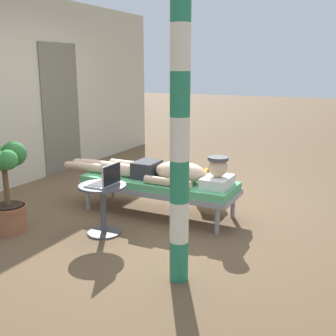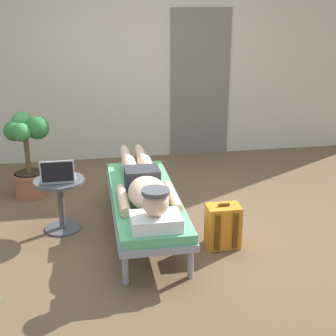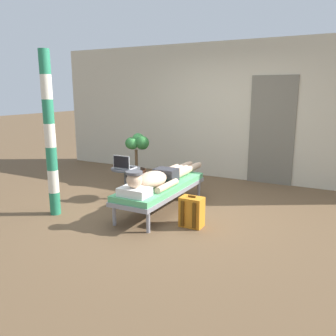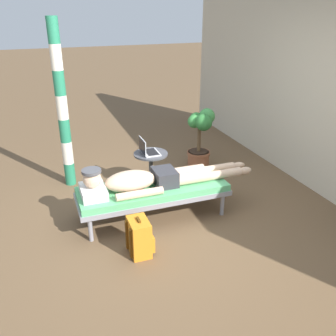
{
  "view_description": "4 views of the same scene",
  "coord_description": "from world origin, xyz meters",
  "px_view_note": "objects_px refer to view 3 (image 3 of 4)",
  "views": [
    {
      "loc": [
        -4.26,
        -2.3,
        1.67
      ],
      "look_at": [
        0.0,
        -0.17,
        0.5
      ],
      "focal_mm": 43.85,
      "sensor_mm": 36.0,
      "label": 1
    },
    {
      "loc": [
        -0.71,
        -4.14,
        2.11
      ],
      "look_at": [
        0.0,
        -0.08,
        0.63
      ],
      "focal_mm": 49.5,
      "sensor_mm": 36.0,
      "label": 2
    },
    {
      "loc": [
        2.17,
        -4.5,
        1.76
      ],
      "look_at": [
        -0.09,
        -0.21,
        0.67
      ],
      "focal_mm": 36.98,
      "sensor_mm": 36.0,
      "label": 3
    },
    {
      "loc": [
        3.6,
        -1.37,
        2.46
      ],
      "look_at": [
        -0.32,
        0.06,
        0.59
      ],
      "focal_mm": 39.74,
      "sensor_mm": 36.0,
      "label": 4
    }
  ],
  "objects_px": {
    "person_reclining": "(160,177)",
    "potted_plant": "(137,156)",
    "lounge_chair": "(161,188)",
    "backpack": "(192,212)",
    "laptop": "(124,165)",
    "side_table": "(126,178)",
    "porch_post": "(50,135)"
  },
  "relations": [
    {
      "from": "potted_plant",
      "to": "backpack",
      "type": "bearing_deg",
      "value": -39.71
    },
    {
      "from": "lounge_chair",
      "to": "side_table",
      "type": "xyz_separation_m",
      "value": [
        -0.79,
        0.22,
        0.01
      ]
    },
    {
      "from": "lounge_chair",
      "to": "laptop",
      "type": "distance_m",
      "value": 0.84
    },
    {
      "from": "lounge_chair",
      "to": "potted_plant",
      "type": "distance_m",
      "value": 1.66
    },
    {
      "from": "side_table",
      "to": "person_reclining",
      "type": "bearing_deg",
      "value": -18.93
    },
    {
      "from": "lounge_chair",
      "to": "backpack",
      "type": "height_order",
      "value": "backpack"
    },
    {
      "from": "person_reclining",
      "to": "backpack",
      "type": "relative_size",
      "value": 5.12
    },
    {
      "from": "backpack",
      "to": "porch_post",
      "type": "height_order",
      "value": "porch_post"
    },
    {
      "from": "side_table",
      "to": "potted_plant",
      "type": "relative_size",
      "value": 0.55
    },
    {
      "from": "side_table",
      "to": "porch_post",
      "type": "bearing_deg",
      "value": -114.72
    },
    {
      "from": "side_table",
      "to": "laptop",
      "type": "height_order",
      "value": "laptop"
    },
    {
      "from": "person_reclining",
      "to": "porch_post",
      "type": "relative_size",
      "value": 0.94
    },
    {
      "from": "laptop",
      "to": "person_reclining",
      "type": "bearing_deg",
      "value": -15.53
    },
    {
      "from": "person_reclining",
      "to": "potted_plant",
      "type": "bearing_deg",
      "value": 134.19
    },
    {
      "from": "side_table",
      "to": "porch_post",
      "type": "distance_m",
      "value": 1.44
    },
    {
      "from": "lounge_chair",
      "to": "backpack",
      "type": "distance_m",
      "value": 0.77
    },
    {
      "from": "person_reclining",
      "to": "porch_post",
      "type": "distance_m",
      "value": 1.65
    },
    {
      "from": "lounge_chair",
      "to": "laptop",
      "type": "bearing_deg",
      "value": 167.74
    },
    {
      "from": "backpack",
      "to": "potted_plant",
      "type": "xyz_separation_m",
      "value": [
        -1.83,
        1.52,
        0.33
      ]
    },
    {
      "from": "laptop",
      "to": "potted_plant",
      "type": "relative_size",
      "value": 0.32
    },
    {
      "from": "lounge_chair",
      "to": "backpack",
      "type": "bearing_deg",
      "value": -28.93
    },
    {
      "from": "lounge_chair",
      "to": "backpack",
      "type": "relative_size",
      "value": 4.34
    },
    {
      "from": "laptop",
      "to": "potted_plant",
      "type": "bearing_deg",
      "value": 111.27
    },
    {
      "from": "side_table",
      "to": "laptop",
      "type": "xyz_separation_m",
      "value": [
        0.0,
        -0.05,
        0.23
      ]
    },
    {
      "from": "lounge_chair",
      "to": "side_table",
      "type": "height_order",
      "value": "side_table"
    },
    {
      "from": "person_reclining",
      "to": "potted_plant",
      "type": "xyz_separation_m",
      "value": [
        -1.17,
        1.2,
        0.01
      ]
    },
    {
      "from": "potted_plant",
      "to": "person_reclining",
      "type": "bearing_deg",
      "value": -45.81
    },
    {
      "from": "side_table",
      "to": "porch_post",
      "type": "xyz_separation_m",
      "value": [
        -0.5,
        -1.09,
        0.8
      ]
    },
    {
      "from": "backpack",
      "to": "potted_plant",
      "type": "bearing_deg",
      "value": 140.29
    },
    {
      "from": "person_reclining",
      "to": "potted_plant",
      "type": "height_order",
      "value": "potted_plant"
    },
    {
      "from": "person_reclining",
      "to": "laptop",
      "type": "xyz_separation_m",
      "value": [
        -0.79,
        0.22,
        0.06
      ]
    },
    {
      "from": "laptop",
      "to": "lounge_chair",
      "type": "bearing_deg",
      "value": -12.26
    }
  ]
}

